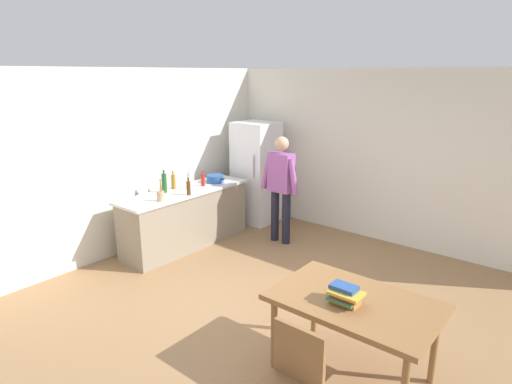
% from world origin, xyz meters
% --- Properties ---
extents(ground_plane, '(14.00, 14.00, 0.00)m').
position_xyz_m(ground_plane, '(0.00, 0.00, 0.00)').
color(ground_plane, '#936D47').
extents(wall_back, '(6.40, 0.12, 2.70)m').
position_xyz_m(wall_back, '(0.00, 3.00, 1.35)').
color(wall_back, silver).
rests_on(wall_back, ground_plane).
extents(wall_left, '(0.12, 5.60, 2.70)m').
position_xyz_m(wall_left, '(-2.60, 0.20, 1.35)').
color(wall_left, silver).
rests_on(wall_left, ground_plane).
extents(kitchen_counter, '(0.64, 2.20, 0.90)m').
position_xyz_m(kitchen_counter, '(-2.00, 0.80, 0.45)').
color(kitchen_counter, gray).
rests_on(kitchen_counter, ground_plane).
extents(refrigerator, '(0.70, 0.67, 1.80)m').
position_xyz_m(refrigerator, '(-1.90, 2.40, 0.90)').
color(refrigerator, white).
rests_on(refrigerator, ground_plane).
extents(person, '(0.70, 0.22, 1.70)m').
position_xyz_m(person, '(-0.95, 1.85, 0.98)').
color(person, '#1E1E2D').
rests_on(person, ground_plane).
extents(dining_table, '(1.40, 0.90, 0.75)m').
position_xyz_m(dining_table, '(1.40, -0.30, 0.67)').
color(dining_table, olive).
rests_on(dining_table, ground_plane).
extents(chair, '(0.42, 0.42, 0.91)m').
position_xyz_m(chair, '(1.40, -1.27, 0.53)').
color(chair, olive).
rests_on(chair, ground_plane).
extents(cooking_pot, '(0.40, 0.28, 0.12)m').
position_xyz_m(cooking_pot, '(-1.98, 1.44, 0.96)').
color(cooking_pot, '#285193').
rests_on(cooking_pot, kitchen_counter).
extents(utensil_jar, '(0.11, 0.11, 0.32)m').
position_xyz_m(utensil_jar, '(-1.82, 0.20, 0.98)').
color(utensil_jar, tan).
rests_on(utensil_jar, kitchen_counter).
extents(bottle_water_clear, '(0.07, 0.07, 0.30)m').
position_xyz_m(bottle_water_clear, '(-2.03, 0.93, 1.03)').
color(bottle_water_clear, silver).
rests_on(bottle_water_clear, kitchen_counter).
extents(bottle_sauce_red, '(0.06, 0.06, 0.24)m').
position_xyz_m(bottle_sauce_red, '(-1.97, 1.16, 1.00)').
color(bottle_sauce_red, '#B22319').
rests_on(bottle_sauce_red, kitchen_counter).
extents(bottle_wine_green, '(0.08, 0.08, 0.34)m').
position_xyz_m(bottle_wine_green, '(-2.15, 0.53, 1.05)').
color(bottle_wine_green, '#1E5123').
rests_on(bottle_wine_green, kitchen_counter).
extents(bottle_beer_brown, '(0.06, 0.06, 0.26)m').
position_xyz_m(bottle_beer_brown, '(-1.76, 0.66, 1.01)').
color(bottle_beer_brown, '#5B3314').
rests_on(bottle_beer_brown, kitchen_counter).
extents(bottle_oil_amber, '(0.06, 0.06, 0.28)m').
position_xyz_m(bottle_oil_amber, '(-2.19, 0.74, 1.02)').
color(bottle_oil_amber, '#996619').
rests_on(bottle_oil_amber, kitchen_counter).
extents(book_stack, '(0.28, 0.21, 0.15)m').
position_xyz_m(book_stack, '(1.36, -0.41, 0.83)').
color(book_stack, orange).
rests_on(book_stack, dining_table).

